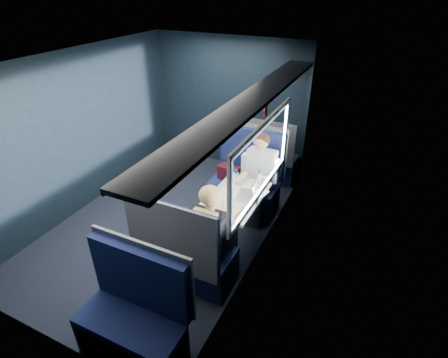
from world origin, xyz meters
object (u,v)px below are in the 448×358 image
at_px(table, 234,201).
at_px(seat_bay_near, 245,182).
at_px(seat_row_front, 266,158).
at_px(man, 258,174).
at_px(bottle_small, 259,179).
at_px(seat_bay_far, 186,255).
at_px(woman, 213,230).
at_px(laptop, 252,193).
at_px(cup, 265,181).
at_px(seat_row_back, 135,319).

distance_m(table, seat_bay_near, 0.92).
distance_m(seat_row_front, man, 1.17).
height_order(man, bottle_small, man).
height_order(seat_bay_far, man, man).
xyz_separation_m(seat_bay_far, man, (0.25, 1.57, 0.30)).
relative_size(table, woman, 0.76).
height_order(laptop, cup, laptop).
relative_size(seat_bay_near, seat_bay_far, 1.00).
relative_size(seat_bay_far, seat_row_back, 1.09).
bearing_deg(bottle_small, cup, 58.36).
height_order(seat_row_front, cup, seat_row_front).
xyz_separation_m(table, seat_bay_far, (-0.18, -0.87, -0.25)).
bearing_deg(seat_bay_far, cup, 71.70).
xyz_separation_m(seat_row_front, woman, (0.25, -2.50, 0.32)).
distance_m(seat_row_front, laptop, 1.83).
xyz_separation_m(seat_bay_far, laptop, (0.40, 0.93, 0.39)).
relative_size(seat_bay_near, woman, 0.95).
bearing_deg(seat_bay_far, laptop, 66.51).
height_order(seat_row_front, seat_row_back, same).
distance_m(table, man, 0.70).
xyz_separation_m(seat_bay_far, bottle_small, (0.38, 1.23, 0.43)).
bearing_deg(seat_row_back, laptop, 77.70).
bearing_deg(man, bottle_small, -69.05).
bearing_deg(laptop, cup, 85.29).
bearing_deg(laptop, woman, -101.39).
bearing_deg(cup, bottle_small, -121.64).
distance_m(seat_row_back, cup, 2.31).
height_order(woman, cup, woman).
xyz_separation_m(man, bottle_small, (0.13, -0.34, 0.13)).
bearing_deg(woman, bottle_small, 82.91).
height_order(seat_row_back, cup, seat_row_back).
height_order(man, cup, man).
bearing_deg(woman, seat_row_front, 95.70).
relative_size(woman, cup, 13.19).
bearing_deg(cup, seat_row_front, 107.78).
bearing_deg(man, seat_bay_far, -99.03).
bearing_deg(seat_row_front, man, -77.17).
bearing_deg(bottle_small, laptop, -86.00).
height_order(seat_row_back, man, man).
distance_m(man, laptop, 0.67).
bearing_deg(table, seat_bay_far, -101.78).
relative_size(laptop, cup, 3.74).
xyz_separation_m(woman, laptop, (0.15, 0.76, 0.08)).
relative_size(seat_row_front, bottle_small, 4.81).
bearing_deg(seat_bay_far, woman, 33.82).
distance_m(laptop, bottle_small, 0.30).
bearing_deg(bottle_small, seat_bay_far, -107.27).
relative_size(laptop, bottle_small, 1.56).
bearing_deg(seat_row_front, seat_row_back, -90.00).
height_order(seat_row_front, laptop, seat_row_front).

